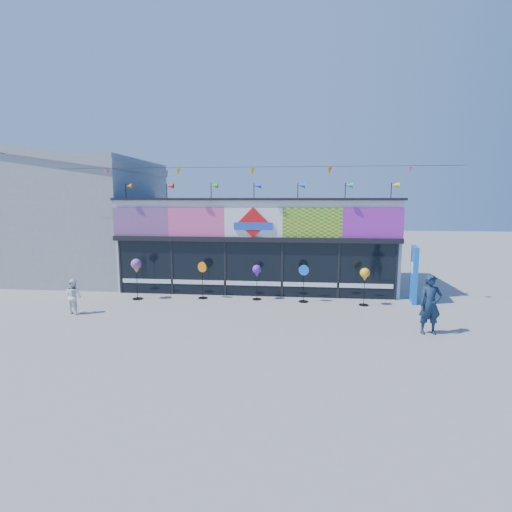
# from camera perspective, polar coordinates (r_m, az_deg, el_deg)

# --- Properties ---
(ground) EXTENTS (80.00, 80.00, 0.00)m
(ground) POSITION_cam_1_polar(r_m,az_deg,el_deg) (13.64, -1.99, -9.15)
(ground) COLOR gray
(ground) RESTS_ON ground
(kite_shop) EXTENTS (16.00, 5.70, 5.31)m
(kite_shop) POSITION_cam_1_polar(r_m,az_deg,el_deg) (19.03, 0.47, 2.09)
(kite_shop) COLOR silver
(kite_shop) RESTS_ON ground
(neighbour_building) EXTENTS (8.18, 7.20, 6.87)m
(neighbour_building) POSITION_cam_1_polar(r_m,az_deg,el_deg) (23.16, -24.81, 5.30)
(neighbour_building) COLOR #949699
(neighbour_building) RESTS_ON ground
(blue_sign) EXTENTS (0.33, 1.12, 2.22)m
(blue_sign) POSITION_cam_1_polar(r_m,az_deg,el_deg) (16.94, 21.63, -2.43)
(blue_sign) COLOR blue
(blue_sign) RESTS_ON ground
(spinner_0) EXTENTS (0.42, 0.42, 1.67)m
(spinner_0) POSITION_cam_1_polar(r_m,az_deg,el_deg) (16.83, -16.72, -1.51)
(spinner_0) COLOR black
(spinner_0) RESTS_ON ground
(spinner_1) EXTENTS (0.40, 0.39, 1.52)m
(spinner_1) POSITION_cam_1_polar(r_m,az_deg,el_deg) (16.49, -7.65, -3.30)
(spinner_1) COLOR black
(spinner_1) RESTS_ON ground
(spinner_2) EXTENTS (0.36, 0.36, 1.43)m
(spinner_2) POSITION_cam_1_polar(r_m,az_deg,el_deg) (16.08, 0.12, -2.27)
(spinner_2) COLOR black
(spinner_2) RESTS_ON ground
(spinner_3) EXTENTS (0.41, 0.38, 1.49)m
(spinner_3) POSITION_cam_1_polar(r_m,az_deg,el_deg) (15.90, 6.83, -3.77)
(spinner_3) COLOR black
(spinner_3) RESTS_ON ground
(spinner_4) EXTENTS (0.37, 0.37, 1.46)m
(spinner_4) POSITION_cam_1_polar(r_m,az_deg,el_deg) (15.76, 15.28, -2.70)
(spinner_4) COLOR black
(spinner_4) RESTS_ON ground
(adult_man) EXTENTS (0.71, 0.50, 1.82)m
(adult_man) POSITION_cam_1_polar(r_m,az_deg,el_deg) (13.17, 23.63, -6.36)
(adult_man) COLOR #13263E
(adult_man) RESTS_ON ground
(child) EXTENTS (0.68, 0.52, 1.24)m
(child) POSITION_cam_1_polar(r_m,az_deg,el_deg) (15.67, -24.60, -5.26)
(child) COLOR white
(child) RESTS_ON ground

